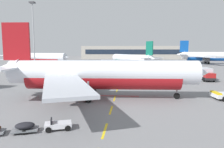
% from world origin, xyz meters
% --- Properties ---
extents(ground, '(400.00, 400.00, 0.00)m').
position_xyz_m(ground, '(40.00, 40.00, 0.00)').
color(ground, slate).
extents(apron_paint_markings, '(8.00, 93.53, 0.01)m').
position_xyz_m(apron_paint_markings, '(18.00, 36.38, 0.00)').
color(apron_paint_markings, yellow).
rests_on(apron_paint_markings, ground).
extents(airliner_foreground, '(34.77, 34.60, 12.20)m').
position_xyz_m(airliner_foreground, '(15.54, 20.11, 3.95)').
color(airliner_foreground, silver).
rests_on(airliner_foreground, ground).
extents(airliner_mid_left, '(34.72, 33.80, 12.32)m').
position_xyz_m(airliner_mid_left, '(-23.44, 81.94, 3.99)').
color(airliner_mid_left, silver).
rests_on(airliner_mid_left, ground).
extents(airliner_far_center, '(36.25, 36.03, 12.71)m').
position_xyz_m(airliner_far_center, '(64.54, 106.19, 4.12)').
color(airliner_far_center, white).
rests_on(airliner_far_center, ground).
extents(airliner_far_right, '(27.15, 29.09, 11.07)m').
position_xyz_m(airliner_far_right, '(21.26, 80.16, 3.58)').
color(airliner_far_right, silver).
rests_on(airliner_far_right, ground).
extents(catering_truck, '(7.33, 3.69, 3.14)m').
position_xyz_m(catering_truck, '(-5.80, 39.59, 1.65)').
color(catering_truck, black).
rests_on(catering_truck, ground).
extents(fuel_service_truck, '(2.75, 7.03, 3.14)m').
position_xyz_m(fuel_service_truck, '(39.99, 42.15, 1.65)').
color(fuel_service_truck, black).
rests_on(fuel_service_truck, ground).
extents(baggage_train, '(11.46, 5.13, 1.14)m').
position_xyz_m(baggage_train, '(8.99, 5.04, 0.53)').
color(baggage_train, silver).
rests_on(baggage_train, ground).
extents(apron_light_mast_near, '(1.80, 1.80, 24.69)m').
position_xyz_m(apron_light_mast_near, '(-14.26, 60.85, 15.37)').
color(apron_light_mast_near, slate).
rests_on(apron_light_mast_near, ground).
extents(terminal_satellite, '(86.11, 22.10, 12.21)m').
position_xyz_m(terminal_satellite, '(23.80, 167.91, 5.32)').
color(terminal_satellite, '#9E998E').
rests_on(terminal_satellite, ground).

